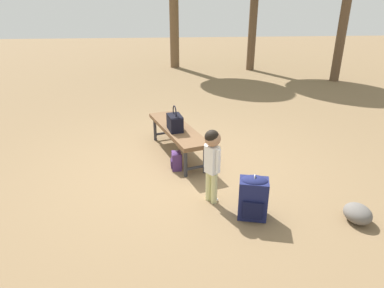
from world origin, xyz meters
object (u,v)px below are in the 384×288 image
Objects in this scene: trail_rock at (358,213)px; park_bench at (177,131)px; handbag at (175,122)px; backpack_small at (176,160)px; child_standing at (212,155)px; backpack_large at (253,196)px.

park_bench is at bearing -136.56° from trail_rock.
backpack_small is at bearing -1.05° from handbag.
backpack_small is at bearing -157.63° from child_standing.
park_bench is 1.85× the size of child_standing.
child_standing is at bearing 22.37° from backpack_small.
park_bench is 5.70× the size of backpack_small.
child_standing reaches higher than handbag.
handbag is 1.76m from backpack_large.
backpack_large reaches higher than trail_rock.
backpack_small is at bearing -127.50° from trail_rock.
backpack_small is 0.90× the size of trail_rock.
child_standing is 0.62m from backpack_large.
child_standing is (1.22, 0.35, 0.02)m from handbag.
backpack_large is at bearing -100.33° from trail_rock.
handbag reaches higher than trail_rock.
trail_rock is (1.41, 1.83, -0.05)m from backpack_small.
handbag reaches higher than backpack_large.
handbag is at bearing -164.04° from child_standing.
trail_rock is at bearing 69.76° from child_standing.
handbag is 0.41× the size of child_standing.
handbag is at bearing -154.66° from backpack_large.
backpack_large is at bearing 25.34° from handbag.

